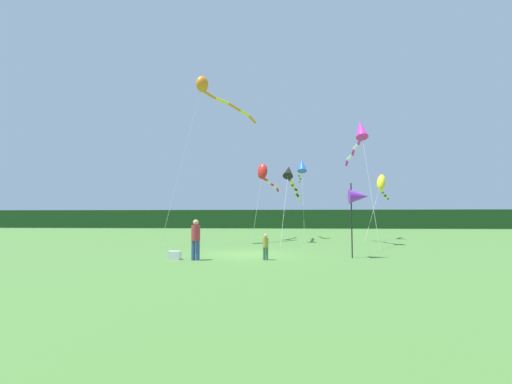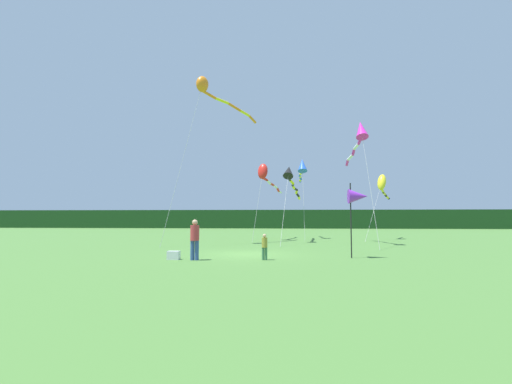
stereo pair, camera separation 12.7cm
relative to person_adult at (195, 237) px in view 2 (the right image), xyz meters
The scene contains 12 objects.
ground_plane 3.57m from the person_adult, 53.51° to the left, with size 120.00×120.00×0.00m, color #477533.
distant_treeline 47.80m from the person_adult, 87.56° to the left, with size 108.00×3.02×3.25m, color #193D19.
person_adult is the anchor object (origin of this frame).
person_child 3.16m from the person_adult, ahead, with size 0.26×0.26×1.17m.
cooler_box 1.31m from the person_adult, behind, with size 0.54×0.34×0.39m, color silver.
banner_flag_pole 7.88m from the person_adult, 11.11° to the left, with size 0.90×0.70×3.56m.
kite_blue 18.65m from the person_adult, 71.61° to the left, with size 0.88×6.14×7.42m.
kite_yellow 21.28m from the person_adult, 52.68° to the left, with size 3.83×6.60×5.90m.
kite_red 15.42m from the person_adult, 80.86° to the left, with size 2.30×6.79×6.55m.
kite_magenta 15.11m from the person_adult, 45.85° to the left, with size 0.91×8.16×8.87m.
kite_orange 14.28m from the person_adult, 99.07° to the left, with size 5.58×7.56×12.33m.
kite_black 13.79m from the person_adult, 70.17° to the left, with size 1.74×9.37×6.14m.
Camera 2 is at (2.05, -18.59, 1.91)m, focal length 25.03 mm.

